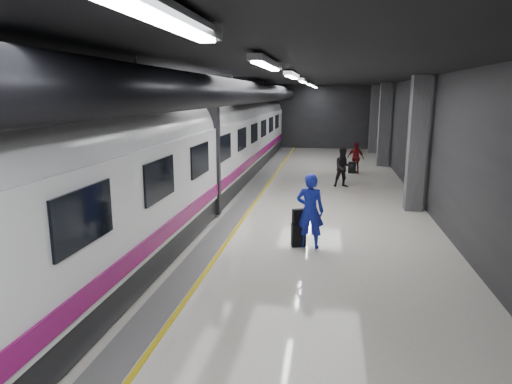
{
  "coord_description": "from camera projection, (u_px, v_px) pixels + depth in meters",
  "views": [
    {
      "loc": [
        1.69,
        -13.87,
        3.88
      ],
      "look_at": [
        -0.28,
        -1.73,
        1.25
      ],
      "focal_mm": 32.0,
      "sensor_mm": 36.0,
      "label": 1
    }
  ],
  "objects": [
    {
      "name": "train",
      "position": [
        173.0,
        152.0,
        14.54
      ],
      "size": [
        3.05,
        38.0,
        4.05
      ],
      "color": "black",
      "rests_on": "ground"
    },
    {
      "name": "traveler_far_a",
      "position": [
        343.0,
        168.0,
        19.36
      ],
      "size": [
        0.93,
        0.79,
        1.68
      ],
      "primitive_type": "imported",
      "rotation": [
        0.0,
        0.0,
        0.21
      ],
      "color": "black",
      "rests_on": "ground"
    },
    {
      "name": "traveler_far_b",
      "position": [
        356.0,
        158.0,
        22.91
      ],
      "size": [
        0.97,
        0.79,
        1.54
      ],
      "primitive_type": "imported",
      "rotation": [
        0.0,
        0.0,
        -0.54
      ],
      "color": "maroon",
      "rests_on": "ground"
    },
    {
      "name": "traveler_main",
      "position": [
        310.0,
        211.0,
        11.64
      ],
      "size": [
        0.75,
        0.53,
        1.94
      ],
      "primitive_type": "imported",
      "rotation": [
        0.0,
        0.0,
        3.05
      ],
      "color": "#1A2FC9",
      "rests_on": "ground"
    },
    {
      "name": "platform_hall",
      "position": [
        269.0,
        105.0,
        14.69
      ],
      "size": [
        10.02,
        40.02,
        4.51
      ],
      "color": "black",
      "rests_on": "ground"
    },
    {
      "name": "suitcase_main",
      "position": [
        299.0,
        235.0,
        11.86
      ],
      "size": [
        0.41,
        0.32,
        0.59
      ],
      "primitive_type": "cube",
      "rotation": [
        0.0,
        0.0,
        0.26
      ],
      "color": "black",
      "rests_on": "ground"
    },
    {
      "name": "ground",
      "position": [
        274.0,
        219.0,
        14.46
      ],
      "size": [
        40.0,
        40.0,
        0.0
      ],
      "primitive_type": "plane",
      "color": "silver",
      "rests_on": "ground"
    },
    {
      "name": "suitcase_far",
      "position": [
        352.0,
        167.0,
        22.93
      ],
      "size": [
        0.4,
        0.28,
        0.56
      ],
      "primitive_type": "cube",
      "rotation": [
        0.0,
        0.0,
        -0.07
      ],
      "color": "black",
      "rests_on": "ground"
    },
    {
      "name": "shoulder_bag",
      "position": [
        298.0,
        217.0,
        11.77
      ],
      "size": [
        0.34,
        0.27,
        0.39
      ],
      "primitive_type": "cube",
      "rotation": [
        0.0,
        0.0,
        0.44
      ],
      "color": "black",
      "rests_on": "suitcase_main"
    }
  ]
}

